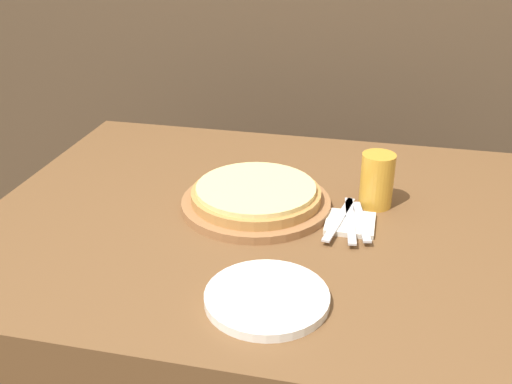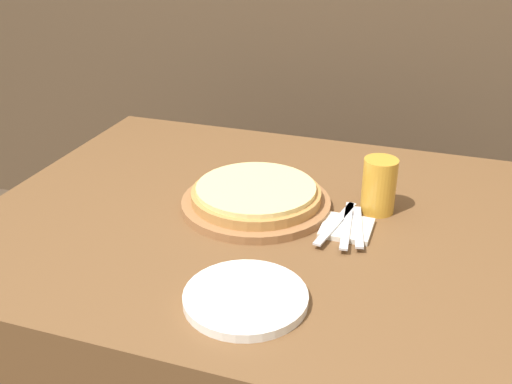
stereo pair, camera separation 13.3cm
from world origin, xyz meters
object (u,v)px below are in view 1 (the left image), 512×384
Objects in this scene: fork at (339,219)px; pizza_on_board at (256,197)px; spoon at (361,221)px; dinner_knife at (350,220)px; dinner_plate at (267,298)px; beer_glass at (377,178)px.

pizza_on_board is at bearing 168.33° from fork.
fork is 0.05m from spoon.
pizza_on_board is 0.26m from spoon.
fork is 1.00× the size of dinner_knife.
fork is (0.10, 0.32, 0.01)m from dinner_plate.
pizza_on_board is 0.29m from beer_glass.
fork is at bearing -11.67° from pizza_on_board.
pizza_on_board is at bearing 169.58° from dinner_knife.
beer_glass is 0.14m from dinner_knife.
pizza_on_board is at bearing 170.58° from spoon.
pizza_on_board is 1.67× the size of fork.
spoon is (-0.02, -0.12, -0.06)m from beer_glass.
pizza_on_board reaches higher than spoon.
beer_glass is 0.62× the size of dinner_knife.
fork is (0.20, -0.04, -0.01)m from pizza_on_board.
dinner_plate is 0.34m from dinner_knife.
fork is 0.02m from dinner_knife.
beer_glass is 0.47m from dinner_plate.
fork is at bearing -122.91° from beer_glass.
pizza_on_board is at bearing 105.83° from dinner_plate.
spoon is (0.25, -0.04, -0.01)m from pizza_on_board.
spoon is at bearing -102.06° from beer_glass.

